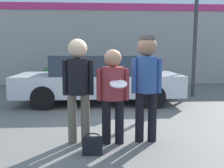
{
  "coord_description": "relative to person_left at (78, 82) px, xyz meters",
  "views": [
    {
      "loc": [
        -0.29,
        -4.48,
        1.57
      ],
      "look_at": [
        -0.03,
        -0.19,
        0.98
      ],
      "focal_mm": 40.0,
      "sensor_mm": 36.0,
      "label": 1
    }
  ],
  "objects": [
    {
      "name": "person_middle_with_frisbee",
      "position": [
        0.57,
        -0.07,
        -0.11
      ],
      "size": [
        0.54,
        0.58,
        1.58
      ],
      "color": "black",
      "rests_on": "ground"
    },
    {
      "name": "ground_plane",
      "position": [
        0.6,
        0.36,
        -1.05
      ],
      "size": [
        56.0,
        56.0,
        0.0
      ],
      "primitive_type": "plane",
      "color": "#66635E"
    },
    {
      "name": "person_left",
      "position": [
        0.0,
        0.0,
        0.0
      ],
      "size": [
        0.52,
        0.35,
        1.75
      ],
      "color": "#665B4C",
      "rests_on": "ground"
    },
    {
      "name": "person_right",
      "position": [
        1.15,
        -0.01,
        0.04
      ],
      "size": [
        0.51,
        0.34,
        1.8
      ],
      "color": "black",
      "rests_on": "ground"
    },
    {
      "name": "handbag",
      "position": [
        0.23,
        -0.5,
        -0.91
      ],
      "size": [
        0.3,
        0.23,
        0.3
      ],
      "color": "black",
      "rests_on": "ground"
    },
    {
      "name": "parked_car_near",
      "position": [
        0.34,
        3.32,
        -0.33
      ],
      "size": [
        4.76,
        1.96,
        1.42
      ],
      "color": "silver",
      "rests_on": "ground"
    },
    {
      "name": "storefront_building",
      "position": [
        0.6,
        7.42,
        0.8
      ],
      "size": [
        24.0,
        0.22,
        3.64
      ],
      "color": "#B2A89E",
      "rests_on": "ground"
    },
    {
      "name": "shrub",
      "position": [
        -1.58,
        6.76,
        -0.59
      ],
      "size": [
        0.93,
        0.93,
        0.93
      ],
      "color": "#387A3D",
      "rests_on": "ground"
    }
  ]
}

